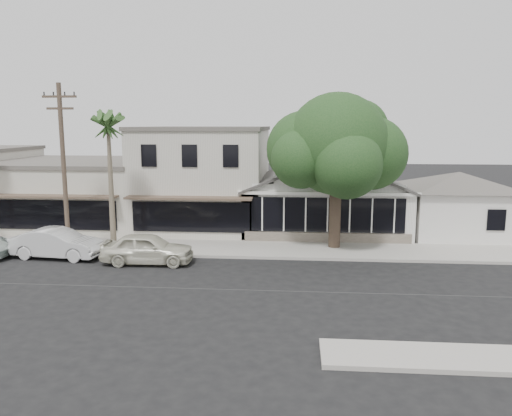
# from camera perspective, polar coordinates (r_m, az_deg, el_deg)

# --- Properties ---
(ground) EXTENTS (140.00, 140.00, 0.00)m
(ground) POSITION_cam_1_polar(r_m,az_deg,el_deg) (21.41, -4.23, -9.26)
(ground) COLOR black
(ground) RESTS_ON ground
(sidewalk_north) EXTENTS (90.00, 3.50, 0.15)m
(sidewalk_north) POSITION_cam_1_polar(r_m,az_deg,el_deg) (29.81, -17.56, -4.13)
(sidewalk_north) COLOR #9E9991
(sidewalk_north) RESTS_ON ground
(corner_shop) EXTENTS (10.40, 8.60, 5.10)m
(corner_shop) POSITION_cam_1_polar(r_m,az_deg,el_deg) (32.81, 7.81, 1.96)
(corner_shop) COLOR white
(corner_shop) RESTS_ON ground
(side_cottage) EXTENTS (6.00, 6.00, 3.00)m
(side_cottage) POSITION_cam_1_polar(r_m,az_deg,el_deg) (33.49, 22.00, -0.43)
(side_cottage) COLOR white
(side_cottage) RESTS_ON ground
(row_building_near) EXTENTS (8.00, 10.00, 6.50)m
(row_building_near) POSITION_cam_1_polar(r_m,az_deg,el_deg) (34.28, -5.76, 3.39)
(row_building_near) COLOR beige
(row_building_near) RESTS_ON ground
(row_building_midnear) EXTENTS (10.00, 10.00, 4.20)m
(row_building_midnear) POSITION_cam_1_polar(r_m,az_deg,el_deg) (37.12, -19.52, 1.57)
(row_building_midnear) COLOR silver
(row_building_midnear) RESTS_ON ground
(utility_pole) EXTENTS (1.80, 0.24, 9.00)m
(utility_pole) POSITION_cam_1_polar(r_m,az_deg,el_deg) (28.10, -21.13, 4.61)
(utility_pole) COLOR brown
(utility_pole) RESTS_ON ground
(car_0) EXTENTS (4.61, 1.96, 1.55)m
(car_0) POSITION_cam_1_polar(r_m,az_deg,el_deg) (25.54, -12.30, -4.54)
(car_0) COLOR beige
(car_0) RESTS_ON ground
(car_1) EXTENTS (4.84, 2.10, 1.55)m
(car_1) POSITION_cam_1_polar(r_m,az_deg,el_deg) (27.99, -21.76, -3.78)
(car_1) COLOR silver
(car_1) RESTS_ON ground
(shade_tree) EXTENTS (7.76, 7.02, 8.61)m
(shade_tree) POSITION_cam_1_polar(r_m,az_deg,el_deg) (27.70, 9.03, 6.89)
(shade_tree) COLOR #4B3B2E
(shade_tree) RESTS_ON ground
(palm_east) EXTENTS (3.01, 3.01, 7.91)m
(palm_east) POSITION_cam_1_polar(r_m,az_deg,el_deg) (27.57, -16.55, 8.98)
(palm_east) COLOR #726651
(palm_east) RESTS_ON ground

